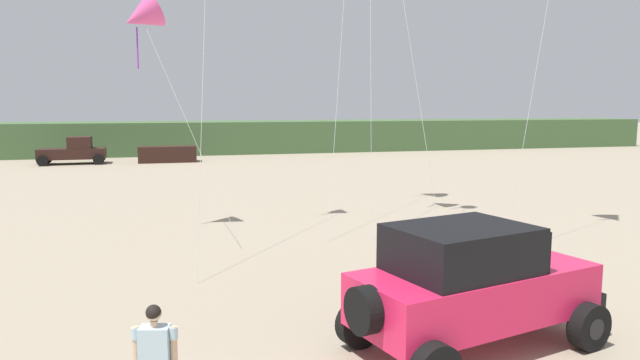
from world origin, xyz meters
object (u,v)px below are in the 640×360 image
at_px(distant_sedan, 168,154).
at_px(jeep, 472,283).
at_px(kite_blue_swept, 141,17).
at_px(person_watching, 155,357).
at_px(distant_pickup, 74,151).

bearing_deg(distant_sedan, jeep, -81.47).
relative_size(jeep, kite_blue_swept, 0.63).
relative_size(jeep, person_watching, 3.01).
bearing_deg(person_watching, distant_sedan, 89.91).
height_order(person_watching, kite_blue_swept, kite_blue_swept).
height_order(distant_sedan, kite_blue_swept, kite_blue_swept).
distance_m(jeep, distant_pickup, 38.04).
distance_m(jeep, kite_blue_swept, 14.11).
relative_size(jeep, distant_pickup, 1.07).
distance_m(jeep, distant_sedan, 36.26).
relative_size(person_watching, kite_blue_swept, 0.21).
height_order(jeep, distant_pickup, jeep).
height_order(distant_pickup, distant_sedan, distant_pickup).
bearing_deg(distant_sedan, kite_blue_swept, -91.14).
height_order(jeep, person_watching, jeep).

